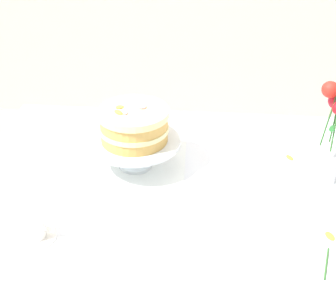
{
  "coord_description": "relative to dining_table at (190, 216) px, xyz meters",
  "views": [
    {
      "loc": [
        0.04,
        -1.27,
        1.65
      ],
      "look_at": [
        -0.07,
        0.03,
        0.86
      ],
      "focal_mm": 54.53,
      "sensor_mm": 36.0,
      "label": 1
    }
  ],
  "objects": [
    {
      "name": "dining_table",
      "position": [
        0.0,
        0.0,
        0.0
      ],
      "size": [
        1.4,
        1.0,
        0.74
      ],
      "color": "white",
      "rests_on": "ground"
    },
    {
      "name": "linen_napkin",
      "position": [
        -0.19,
        0.12,
        0.09
      ],
      "size": [
        0.33,
        0.33,
        0.0
      ],
      "primitive_type": "cube",
      "rotation": [
        0.0,
        0.0,
        0.03
      ],
      "color": "white",
      "rests_on": "dining_table"
    },
    {
      "name": "cake_stand",
      "position": [
        -0.19,
        0.12,
        0.17
      ],
      "size": [
        0.29,
        0.29,
        0.1
      ],
      "color": "silver",
      "rests_on": "linen_napkin"
    },
    {
      "name": "layer_cake",
      "position": [
        -0.19,
        0.12,
        0.25
      ],
      "size": [
        0.22,
        0.22,
        0.11
      ],
      "color": "tan",
      "rests_on": "cake_stand"
    },
    {
      "name": "flower_vase",
      "position": [
        0.41,
        0.1,
        0.25
      ],
      "size": [
        0.12,
        0.1,
        0.33
      ],
      "color": "silver",
      "rests_on": "dining_table"
    },
    {
      "name": "teacup",
      "position": [
        -0.41,
        -0.24,
        0.12
      ],
      "size": [
        0.12,
        0.12,
        0.06
      ],
      "color": "white",
      "rests_on": "dining_table"
    },
    {
      "name": "loose_petal_0",
      "position": [
        0.32,
        0.22,
        0.09
      ],
      "size": [
        0.03,
        0.04,
        0.0
      ],
      "primitive_type": "ellipsoid",
      "rotation": [
        0.0,
        0.0,
        2.0
      ],
      "color": "orange",
      "rests_on": "dining_table"
    },
    {
      "name": "loose_petal_2",
      "position": [
        0.38,
        -0.17,
        0.09
      ],
      "size": [
        0.03,
        0.04,
        0.0
      ],
      "primitive_type": "ellipsoid",
      "rotation": [
        0.0,
        0.0,
        1.87
      ],
      "color": "orange",
      "rests_on": "dining_table"
    },
    {
      "name": "loose_petal_3",
      "position": [
        -0.07,
        0.29,
        0.09
      ],
      "size": [
        0.05,
        0.03,
        0.0
      ],
      "primitive_type": "ellipsoid",
      "rotation": [
        0.0,
        0.0,
        0.09
      ],
      "color": "#E56B51",
      "rests_on": "dining_table"
    }
  ]
}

